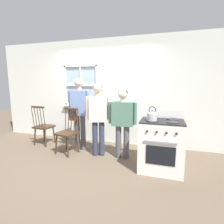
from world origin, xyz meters
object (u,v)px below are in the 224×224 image
Objects in this scene: chair_near_wall at (43,127)px; stove at (161,145)px; person_adult_right at (123,117)px; chair_by_window at (67,133)px; handbag at (74,115)px; person_teen_center at (98,113)px; kettle at (152,116)px; potted_plant at (75,103)px; person_elderly_left at (80,107)px.

chair_near_wall is 2.98m from stove.
chair_by_window is at bearing -178.34° from person_adult_right.
stove reaches higher than handbag.
person_teen_center is at bearing -12.02° from handbag.
chair_near_wall and handbag have the same top height.
potted_plant is at bearing 150.25° from kettle.
person_teen_center is 1.33m from potted_plant.
chair_by_window is 0.65m from person_elderly_left.
person_adult_right is (2.15, -0.21, 0.41)m from chair_near_wall.
stove is 3.53× the size of handbag.
chair_by_window is at bearing 168.87° from person_teen_center.
chair_by_window is 1.14m from potted_plant.
person_adult_right is 1.34× the size of stove.
person_elderly_left reaches higher than potted_plant.
kettle is at bearing -36.94° from person_teen_center.
stove reaches higher than chair_near_wall.
chair_near_wall is (-0.89, 0.32, 0.00)m from chair_by_window.
handbag is (-1.82, 0.54, -0.17)m from kettle.
chair_near_wall is 0.60× the size of person_elderly_left.
potted_plant is at bearing 122.23° from person_teen_center.
person_adult_right is at bearing -5.71° from handbag.
handbag is at bearing 90.00° from chair_by_window.
person_elderly_left is 1.16× the size of person_adult_right.
chair_by_window is 0.94× the size of stove.
person_teen_center is at bearing 161.08° from kettle.
stove is at bearing 175.07° from chair_near_wall.
person_adult_right is at bearing -27.98° from potted_plant.
stove is at bearing 37.59° from kettle.
potted_plant is (-0.47, 0.64, 0.02)m from person_elderly_left.
handbag is (0.94, -0.09, 0.38)m from chair_near_wall.
person_adult_right is at bearing 160.12° from stove.
chair_by_window is at bearing 170.61° from kettle.
chair_near_wall is 3.33× the size of handbag.
potted_plant reaches higher than stove.
person_elderly_left is 2.01m from stove.
kettle is at bearing -142.41° from stove.
potted_plant is at bearing 148.71° from person_adult_right.
person_teen_center reaches higher than kettle.
person_teen_center reaches higher than stove.
chair_near_wall is at bearing 153.68° from person_teen_center.
person_adult_right is at bearing -11.51° from person_elderly_left.
kettle is 2.50m from potted_plant.
kettle is at bearing -37.20° from person_adult_right.
potted_plant is (-0.30, 0.93, 0.58)m from chair_by_window.
kettle is 1.91m from handbag.
person_elderly_left is 8.35× the size of potted_plant.
chair_near_wall is at bearing -134.25° from potted_plant.
chair_by_window is 0.65× the size of person_teen_center.
chair_near_wall is 1.20m from person_elderly_left.
kettle is at bearing -29.75° from potted_plant.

